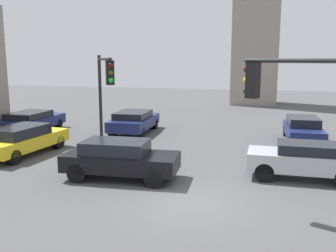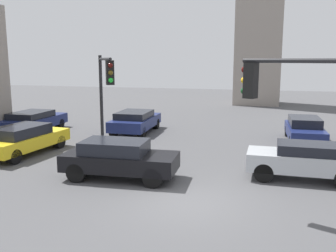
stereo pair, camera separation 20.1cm
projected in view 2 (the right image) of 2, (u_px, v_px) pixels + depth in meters
ground_plane at (185, 201)px, 11.68m from camera, size 88.44×88.44×0.00m
traffic_light_0 at (319, 102)px, 9.31m from camera, size 3.95×2.00×4.71m
traffic_light_1 at (105, 82)px, 17.00m from camera, size 2.18×3.43×4.57m
car_0 at (33, 121)px, 22.68m from camera, size 2.01×4.55×1.27m
car_1 at (135, 121)px, 22.48m from camera, size 2.16×4.47×1.31m
car_2 at (119, 158)px, 13.79m from camera, size 4.27×1.96×1.43m
car_3 at (303, 160)px, 13.63m from camera, size 3.94×1.61×1.37m
car_7 at (305, 129)px, 19.98m from camera, size 1.90×4.17×1.31m
car_8 at (24, 139)px, 17.33m from camera, size 2.27×4.68×1.37m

